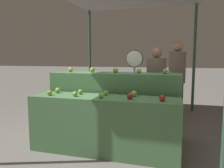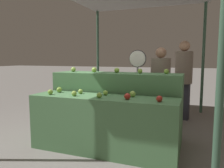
{
  "view_description": "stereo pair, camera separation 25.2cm",
  "coord_description": "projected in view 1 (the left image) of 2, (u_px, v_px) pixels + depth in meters",
  "views": [
    {
      "loc": [
        0.97,
        -2.92,
        1.37
      ],
      "look_at": [
        0.03,
        0.3,
        0.97
      ],
      "focal_mm": 35.0,
      "sensor_mm": 36.0,
      "label": 1
    },
    {
      "loc": [
        1.21,
        -2.84,
        1.37
      ],
      "look_at": [
        0.03,
        0.3,
        0.97
      ],
      "focal_mm": 35.0,
      "sensor_mm": 36.0,
      "label": 2
    }
  ],
  "objects": [
    {
      "name": "apple_front_6",
      "position": [
        80.0,
        92.0,
        3.33
      ],
      "size": [
        0.07,
        0.07,
        0.07
      ],
      "primitive_type": "sphere",
      "color": "#8EB247",
      "rests_on": "display_counter_front"
    },
    {
      "name": "person_customer_left",
      "position": [
        177.0,
        74.0,
        4.94
      ],
      "size": [
        0.44,
        0.44,
        1.75
      ],
      "rotation": [
        0.0,
        0.0,
        2.95
      ],
      "color": "#2D2D38",
      "rests_on": "ground_plane"
    },
    {
      "name": "produce_scale",
      "position": [
        134.0,
        72.0,
        4.09
      ],
      "size": [
        0.32,
        0.2,
        1.52
      ],
      "color": "#99999E",
      "rests_on": "ground_plane"
    },
    {
      "name": "ground_plane",
      "position": [
        104.0,
        152.0,
        3.21
      ],
      "size": [
        60.0,
        60.0,
        0.0
      ],
      "primitive_type": "plane",
      "color": "slate"
    },
    {
      "name": "display_counter_front",
      "position": [
        104.0,
        125.0,
        3.17
      ],
      "size": [
        2.15,
        0.55,
        0.82
      ],
      "primitive_type": "cube",
      "color": "#4C7A4C",
      "rests_on": "ground_plane"
    },
    {
      "name": "apple_back_0",
      "position": [
        71.0,
        70.0,
        3.87
      ],
      "size": [
        0.09,
        0.09,
        0.09
      ],
      "primitive_type": "sphere",
      "color": "#8EB247",
      "rests_on": "display_counter_back"
    },
    {
      "name": "apple_front_0",
      "position": [
        50.0,
        93.0,
        3.22
      ],
      "size": [
        0.08,
        0.08,
        0.08
      ],
      "primitive_type": "sphere",
      "color": "#7AA338",
      "rests_on": "display_counter_front"
    },
    {
      "name": "apple_back_4",
      "position": [
        165.0,
        71.0,
        3.43
      ],
      "size": [
        0.08,
        0.08,
        0.08
      ],
      "primitive_type": "sphere",
      "color": "#7AA338",
      "rests_on": "display_counter_back"
    },
    {
      "name": "apple_front_5",
      "position": [
        58.0,
        90.0,
        3.44
      ],
      "size": [
        0.09,
        0.09,
        0.09
      ],
      "primitive_type": "sphere",
      "color": "#84AD3D",
      "rests_on": "display_counter_front"
    },
    {
      "name": "apple_front_8",
      "position": [
        134.0,
        94.0,
        3.11
      ],
      "size": [
        0.09,
        0.09,
        0.09
      ],
      "primitive_type": "sphere",
      "color": "#8EB247",
      "rests_on": "display_counter_front"
    },
    {
      "name": "person_vendor_at_scale",
      "position": [
        156.0,
        82.0,
        4.33
      ],
      "size": [
        0.51,
        0.51,
        1.58
      ],
      "rotation": [
        0.0,
        0.0,
        3.6
      ],
      "color": "#2D2D38",
      "rests_on": "ground_plane"
    },
    {
      "name": "apple_back_1",
      "position": [
        92.0,
        70.0,
        3.75
      ],
      "size": [
        0.09,
        0.09,
        0.09
      ],
      "primitive_type": "sphere",
      "color": "#84AD3D",
      "rests_on": "display_counter_back"
    },
    {
      "name": "apple_front_3",
      "position": [
        130.0,
        96.0,
        2.91
      ],
      "size": [
        0.09,
        0.09,
        0.09
      ],
      "primitive_type": "sphere",
      "color": "#AD281E",
      "rests_on": "display_counter_front"
    },
    {
      "name": "apple_front_4",
      "position": [
        162.0,
        98.0,
        2.79
      ],
      "size": [
        0.08,
        0.08,
        0.08
      ],
      "primitive_type": "sphere",
      "color": "#AD281E",
      "rests_on": "display_counter_front"
    },
    {
      "name": "apple_back_2",
      "position": [
        116.0,
        70.0,
        3.64
      ],
      "size": [
        0.09,
        0.09,
        0.09
      ],
      "primitive_type": "sphere",
      "color": "#7AA338",
      "rests_on": "display_counter_back"
    },
    {
      "name": "apple_front_1",
      "position": [
        75.0,
        94.0,
        3.13
      ],
      "size": [
        0.08,
        0.08,
        0.08
      ],
      "primitive_type": "sphere",
      "color": "#8EB247",
      "rests_on": "display_counter_front"
    },
    {
      "name": "display_counter_back",
      "position": [
        115.0,
        106.0,
        3.72
      ],
      "size": [
        2.15,
        0.55,
        1.12
      ],
      "primitive_type": "cube",
      "color": "#4C7A4C",
      "rests_on": "ground_plane"
    },
    {
      "name": "apple_front_2",
      "position": [
        101.0,
        95.0,
        3.01
      ],
      "size": [
        0.08,
        0.08,
        0.08
      ],
      "primitive_type": "sphere",
      "color": "#84AD3D",
      "rests_on": "display_counter_front"
    },
    {
      "name": "apple_front_7",
      "position": [
        106.0,
        93.0,
        3.22
      ],
      "size": [
        0.07,
        0.07,
        0.07
      ],
      "primitive_type": "sphere",
      "color": "#84AD3D",
      "rests_on": "display_counter_front"
    },
    {
      "name": "apple_back_3",
      "position": [
        139.0,
        71.0,
        3.54
      ],
      "size": [
        0.08,
        0.08,
        0.08
      ],
      "primitive_type": "sphere",
      "color": "#84AD3D",
      "rests_on": "display_counter_back"
    }
  ]
}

